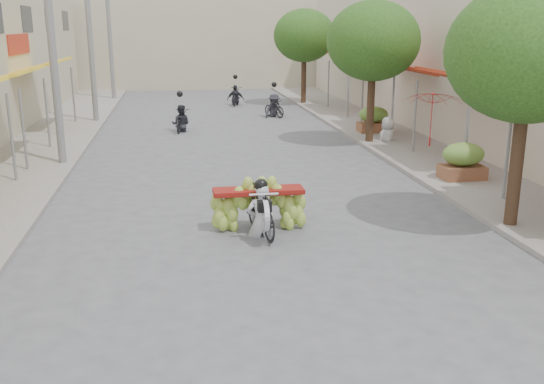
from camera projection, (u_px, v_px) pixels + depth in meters
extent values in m
plane|color=#5C5D62|center=(310.00, 337.00, 8.74)|extent=(120.00, 120.00, 0.00)
cube|color=gray|center=(31.00, 148.00, 21.94)|extent=(4.00, 60.00, 0.12)
cube|color=gray|center=(400.00, 137.00, 24.07)|extent=(4.00, 60.00, 0.12)
cylinder|color=slate|center=(12.00, 140.00, 16.77)|extent=(0.08, 0.08, 2.55)
cube|color=yellow|center=(5.00, 77.00, 19.30)|extent=(1.77, 4.00, 0.53)
cylinder|color=slate|center=(24.00, 131.00, 18.11)|extent=(0.08, 0.08, 2.55)
cylinder|color=slate|center=(47.00, 115.00, 21.53)|extent=(0.08, 0.08, 2.55)
cube|color=yellow|center=(43.00, 65.00, 25.01)|extent=(1.77, 4.00, 0.53)
cylinder|color=slate|center=(59.00, 106.00, 23.82)|extent=(0.08, 0.08, 2.55)
cylinder|color=slate|center=(73.00, 96.00, 27.24)|extent=(0.08, 0.08, 2.55)
cube|color=#A72816|center=(18.00, 44.00, 24.65)|extent=(0.10, 3.50, 0.80)
cube|color=#1E2328|center=(26.00, 19.00, 26.29)|extent=(0.08, 2.00, 1.10)
cube|color=#1E2328|center=(49.00, 20.00, 31.05)|extent=(0.08, 2.00, 1.10)
cube|color=#1E2328|center=(65.00, 21.00, 35.81)|extent=(0.08, 2.00, 1.10)
cube|color=beige|center=(539.00, 62.00, 23.10)|extent=(8.00, 40.00, 6.00)
cylinder|color=slate|center=(508.00, 154.00, 14.98)|extent=(0.08, 0.08, 2.55)
cube|color=#A62C16|center=(467.00, 79.00, 18.61)|extent=(1.77, 4.20, 0.53)
cylinder|color=slate|center=(466.00, 138.00, 17.07)|extent=(0.08, 0.08, 2.55)
cylinder|color=slate|center=(415.00, 118.00, 20.69)|extent=(0.08, 0.08, 2.55)
cube|color=#A62C16|center=(398.00, 66.00, 24.33)|extent=(1.77, 4.20, 0.53)
cylinder|color=slate|center=(393.00, 110.00, 22.78)|extent=(0.08, 0.08, 2.55)
cylinder|color=slate|center=(362.00, 98.00, 26.40)|extent=(0.08, 0.08, 2.55)
cube|color=#A62C16|center=(355.00, 59.00, 30.04)|extent=(1.77, 4.20, 0.53)
cylinder|color=slate|center=(348.00, 93.00, 28.50)|extent=(0.08, 0.08, 2.55)
cylinder|color=slate|center=(328.00, 85.00, 32.11)|extent=(0.08, 0.08, 2.55)
cube|color=#B7AD91|center=(197.00, 37.00, 43.98)|extent=(20.00, 6.00, 7.00)
cylinder|color=slate|center=(51.00, 37.00, 18.28)|extent=(0.24, 0.24, 8.00)
cylinder|color=slate|center=(90.00, 33.00, 26.85)|extent=(0.24, 0.24, 8.00)
cylinder|color=slate|center=(110.00, 31.00, 35.41)|extent=(0.24, 0.24, 8.00)
cylinder|color=#3A2719|center=(517.00, 158.00, 12.95)|extent=(0.28, 0.28, 3.20)
ellipsoid|color=#2C5719|center=(529.00, 53.00, 12.36)|extent=(3.40, 3.40, 2.90)
cylinder|color=#3A2719|center=(371.00, 102.00, 22.47)|extent=(0.28, 0.28, 3.20)
ellipsoid|color=#2C5719|center=(373.00, 41.00, 21.88)|extent=(3.40, 3.40, 2.90)
cylinder|color=#3A2719|center=(304.00, 76.00, 33.89)|extent=(0.28, 0.28, 3.20)
ellipsoid|color=#2C5719|center=(304.00, 35.00, 33.30)|extent=(3.40, 3.40, 2.90)
cube|color=brown|center=(462.00, 170.00, 17.20)|extent=(1.20, 0.80, 0.50)
ellipsoid|color=olive|center=(464.00, 150.00, 17.05)|extent=(1.20, 0.88, 0.66)
cube|color=brown|center=(373.00, 126.00, 24.82)|extent=(1.20, 0.80, 0.50)
ellipsoid|color=olive|center=(374.00, 111.00, 24.66)|extent=(1.20, 0.88, 0.66)
imported|color=black|center=(261.00, 210.00, 12.87)|extent=(0.83, 1.90, 1.08)
cylinder|color=silver|center=(265.00, 216.00, 12.23)|extent=(0.10, 0.66, 0.66)
cube|color=black|center=(264.00, 206.00, 12.28)|extent=(0.28, 0.22, 0.22)
cylinder|color=silver|center=(264.00, 194.00, 12.31)|extent=(0.60, 0.05, 0.05)
cube|color=maroon|center=(258.00, 191.00, 13.11)|extent=(1.96, 0.55, 0.10)
imported|color=silver|center=(261.00, 183.00, 12.66)|extent=(0.61, 0.45, 1.70)
sphere|color=black|center=(261.00, 145.00, 12.41)|extent=(0.28, 0.28, 0.28)
imported|color=#AA1617|center=(434.00, 91.00, 18.13)|extent=(2.10, 2.10, 1.70)
imported|color=silver|center=(388.00, 117.00, 22.91)|extent=(0.99, 0.81, 1.75)
imported|color=black|center=(181.00, 121.00, 25.51)|extent=(0.92, 1.69, 0.90)
imported|color=#26262D|center=(180.00, 105.00, 25.33)|extent=(0.87, 0.64, 1.65)
sphere|color=black|center=(180.00, 94.00, 25.21)|extent=(0.26, 0.26, 0.26)
imported|color=black|center=(274.00, 108.00, 29.51)|extent=(1.11, 1.52, 0.89)
imported|color=#26262D|center=(274.00, 94.00, 29.33)|extent=(1.19, 1.00, 1.65)
sphere|color=black|center=(274.00, 85.00, 29.21)|extent=(0.26, 0.26, 0.26)
imported|color=black|center=(236.00, 97.00, 33.93)|extent=(0.99, 1.81, 0.96)
imported|color=#26262D|center=(235.00, 85.00, 33.76)|extent=(1.06, 0.74, 1.65)
sphere|color=black|center=(235.00, 77.00, 33.64)|extent=(0.26, 0.26, 0.26)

